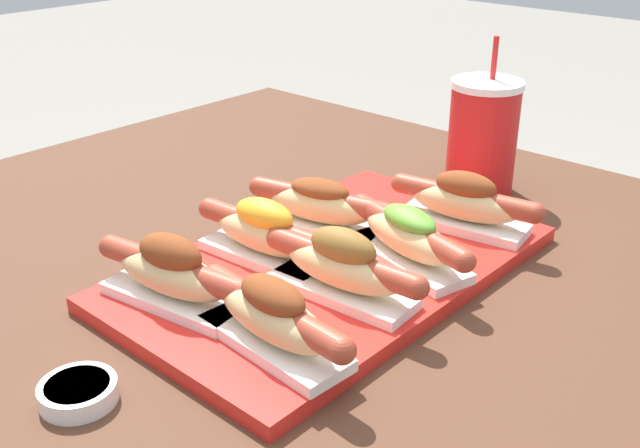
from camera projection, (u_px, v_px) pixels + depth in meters
The scene contains 10 objects.
serving_tray at pixel (333, 266), 0.88m from camera, with size 0.51×0.31×0.02m.
hot_dog_0 at pixel (273, 317), 0.70m from camera, with size 0.07×0.21×0.07m.
hot_dog_1 at pixel (343, 266), 0.79m from camera, with size 0.07×0.21×0.08m.
hot_dog_2 at pixel (408, 237), 0.86m from camera, with size 0.10×0.20×0.07m.
hot_dog_3 at pixel (464, 202), 0.94m from camera, with size 0.09×0.20×0.07m.
hot_dog_4 at pixel (172, 273), 0.77m from camera, with size 0.08×0.20×0.08m.
hot_dog_5 at pixel (265, 233), 0.86m from camera, with size 0.07×0.21×0.08m.
hot_dog_6 at pixel (320, 205), 0.94m from camera, with size 0.10×0.20×0.07m.
sauce_bowl at pixel (78, 391), 0.66m from camera, with size 0.07×0.07×0.02m.
drink_cup at pixel (483, 137), 1.08m from camera, with size 0.10×0.10×0.23m.
Camera 1 is at (-0.60, -0.60, 1.12)m, focal length 42.00 mm.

